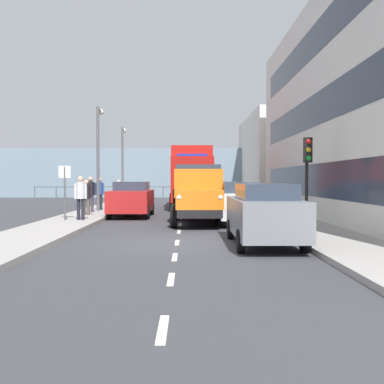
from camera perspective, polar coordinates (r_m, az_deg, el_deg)
name	(u,v)px	position (r m, az deg, el deg)	size (l,w,h in m)	color
ground_plane	(181,217)	(21.97, -1.34, -3.19)	(80.00, 80.00, 0.00)	#38383D
sidewalk_left	(275,215)	(22.37, 10.45, -2.93)	(2.36, 41.79, 0.15)	#9E9993
sidewalk_right	(87,216)	(22.50, -13.07, -2.92)	(2.36, 41.79, 0.15)	#9E9993
road_centreline_markings	(181,219)	(20.82, -1.39, -3.44)	(0.12, 36.44, 0.01)	silver
building_far_block	(290,158)	(42.14, 12.26, 4.18)	(7.74, 13.83, 7.49)	silver
sea_horizon	(185,173)	(45.79, -0.93, 2.45)	(80.00, 0.80, 5.00)	gray
seawall_railing	(184,189)	(42.20, -0.96, 0.37)	(28.08, 0.08, 1.20)	#4C5156
truck_vintage_orange	(198,196)	(18.35, 0.80, -0.45)	(2.17, 5.64, 2.43)	black
lorry_cargo_red	(192,176)	(28.74, -0.03, 2.09)	(2.58, 8.20, 3.87)	red
car_grey_kerbside_near	(264,213)	(12.71, 9.10, -2.68)	(1.80, 4.30, 1.72)	slate
car_white_kerbside_1	(240,202)	(18.54, 6.05, -1.32)	(1.87, 3.93, 1.72)	white
car_navy_kerbside_2	(228,197)	(23.96, 4.55, -0.64)	(1.77, 4.28, 1.72)	navy
car_red_oppositeside_0	(132,199)	(22.24, -7.63, -0.83)	(1.97, 4.26, 1.72)	#B21E1E
pedestrian_strolling	(81,194)	(19.27, -13.91, -0.25)	(0.53, 0.34, 1.82)	black
pedestrian_near_railing	(86,194)	(21.92, -13.22, -0.30)	(0.53, 0.34, 1.66)	#4C473D
pedestrian_couple_b	(90,191)	(23.65, -12.73, 0.10)	(0.53, 0.34, 1.82)	#383342
pedestrian_in_dark_coat	(99,191)	(25.35, -11.63, 0.12)	(0.53, 0.34, 1.76)	black
pedestrian_couple_a	(119,191)	(27.75, -9.24, 0.13)	(0.53, 0.34, 1.67)	black
traffic_light_near	(307,162)	(16.87, 14.39, 3.71)	(0.28, 0.41, 3.20)	black
lamp_post_promenade	(99,148)	(24.77, -11.73, 5.47)	(0.32, 1.14, 5.55)	#59595B
lamp_post_far	(123,157)	(33.84, -8.74, 4.42)	(0.32, 1.14, 5.52)	#59595B
street_sign	(65,183)	(19.36, -15.79, 1.09)	(0.50, 0.07, 2.25)	#4C4C4C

